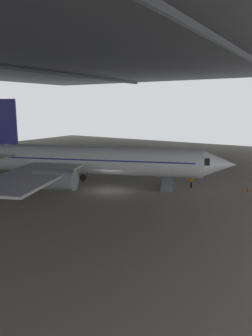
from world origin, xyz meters
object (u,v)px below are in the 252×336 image
at_px(boarding_stairs, 168,183).
at_px(baggage_tug, 56,172).
at_px(crew_worker_by_stairs, 191,181).
at_px(airplane_main, 91,160).
at_px(traffic_cone_orange, 248,188).

xyz_separation_m(boarding_stairs, baggage_tug, (-2.05, 17.06, -0.20)).
relative_size(crew_worker_by_stairs, baggage_tug, 0.66).
bearing_deg(airplane_main, baggage_tug, 76.69).
bearing_deg(airplane_main, boarding_stairs, -65.98).
height_order(airplane_main, baggage_tug, airplane_main).
distance_m(boarding_stairs, traffic_cone_orange, 9.70).
height_order(crew_worker_by_stairs, baggage_tug, crew_worker_by_stairs).
distance_m(crew_worker_by_stairs, baggage_tug, 19.81).
height_order(boarding_stairs, baggage_tug, boarding_stairs).
bearing_deg(crew_worker_by_stairs, traffic_cone_orange, -70.20).
relative_size(boarding_stairs, baggage_tug, 1.96).
bearing_deg(boarding_stairs, crew_worker_by_stairs, -52.38).
bearing_deg(crew_worker_by_stairs, boarding_stairs, 127.62).
bearing_deg(boarding_stairs, traffic_cone_orange, -64.78).
bearing_deg(traffic_cone_orange, crew_worker_by_stairs, 109.80).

